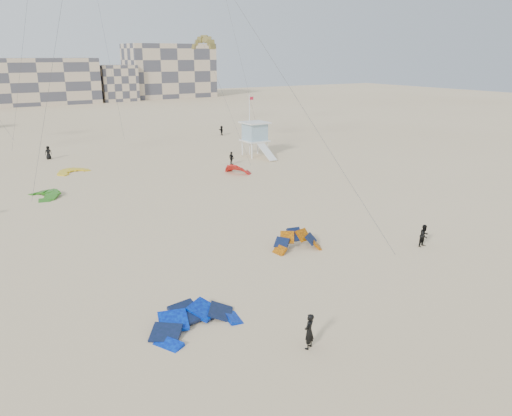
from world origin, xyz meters
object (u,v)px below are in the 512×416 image
kite_ground_orange (297,249)px  kitesurfer_main (309,331)px  lifeguard_tower_near (255,139)px  kite_ground_blue (197,327)px

kite_ground_orange → kitesurfer_main: kitesurfer_main is taller
kitesurfer_main → lifeguard_tower_near: bearing=-145.4°
kite_ground_orange → kitesurfer_main: bearing=-112.3°
kite_ground_blue → lifeguard_tower_near: (25.13, 35.76, 2.22)m
kitesurfer_main → lifeguard_tower_near: lifeguard_tower_near is taller
lifeguard_tower_near → kite_ground_blue: bearing=-125.8°
kite_ground_orange → kitesurfer_main: (-6.71, -10.13, 0.87)m
kite_ground_orange → kitesurfer_main: 12.18m
kite_ground_orange → lifeguard_tower_near: 33.48m
kite_ground_blue → kite_ground_orange: bearing=20.3°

